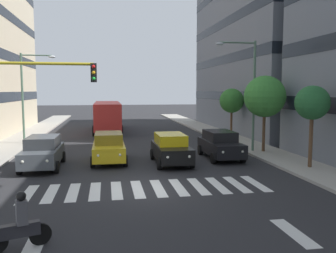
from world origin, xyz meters
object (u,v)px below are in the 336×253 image
object	(u,v)px
street_tree_1	(265,97)
traffic_light_gantry	(7,103)
car_3	(43,152)
bus_behind_traffic	(107,114)
street_lamp_right	(28,89)
street_tree_2	(232,101)
car_0	(220,144)
motorcycle_with_rider	(20,225)
car_1	(171,148)
street_tree_0	(312,103)
street_lamp_left	(248,85)
car_2	(109,147)

from	to	relation	value
street_tree_1	traffic_light_gantry	bearing A→B (deg)	26.99
car_3	bus_behind_traffic	world-z (taller)	bus_behind_traffic
street_lamp_right	street_tree_2	world-z (taller)	street_lamp_right
car_0	street_tree_1	size ratio (longest dim) A/B	0.88
motorcycle_with_rider	traffic_light_gantry	bearing A→B (deg)	-73.64
traffic_light_gantry	car_1	bearing A→B (deg)	-145.96
motorcycle_with_rider	street_lamp_right	distance (m)	19.87
car_0	street_tree_2	size ratio (longest dim) A/B	1.04
car_0	street_tree_0	world-z (taller)	street_tree_0
car_1	street_lamp_right	world-z (taller)	street_lamp_right
street_tree_1	street_tree_0	bearing A→B (deg)	93.41
street_lamp_right	street_tree_1	bearing A→B (deg)	157.64
traffic_light_gantry	car_3	bearing A→B (deg)	-94.30
street_lamp_left	street_tree_2	size ratio (longest dim) A/B	1.73
car_0	street_tree_1	world-z (taller)	street_tree_1
car_2	motorcycle_with_rider	xyz separation A→B (m)	(2.44, 11.38, -0.24)
traffic_light_gantry	street_lamp_left	xyz separation A→B (m)	(-13.22, -7.63, 0.87)
car_0	traffic_light_gantry	bearing A→B (deg)	29.20
motorcycle_with_rider	street_tree_0	world-z (taller)	street_tree_0
street_lamp_right	bus_behind_traffic	bearing A→B (deg)	-127.38
traffic_light_gantry	street_tree_1	xyz separation A→B (m)	(-14.27, -7.26, 0.07)
car_0	street_lamp_left	world-z (taller)	street_lamp_left
car_3	street_tree_2	xyz separation A→B (m)	(-14.32, -9.59, 2.44)
car_2	motorcycle_with_rider	bearing A→B (deg)	77.90
street_tree_2	street_lamp_left	bearing A→B (deg)	78.21
bus_behind_traffic	car_2	bearing A→B (deg)	90.00
bus_behind_traffic	street_tree_1	world-z (taller)	street_tree_1
car_2	car_3	distance (m)	3.72
street_lamp_left	street_tree_2	bearing A→B (deg)	-101.79
traffic_light_gantry	street_lamp_left	distance (m)	15.29
car_1	motorcycle_with_rider	distance (m)	11.89
car_0	street_tree_0	xyz separation A→B (m)	(-3.74, 3.85, 2.67)
street_tree_0	car_2	bearing A→B (deg)	-20.62
car_1	street_lamp_left	distance (m)	7.28
motorcycle_with_rider	street_tree_1	distance (m)	18.10
car_0	street_tree_0	bearing A→B (deg)	134.17
car_3	street_lamp_left	xyz separation A→B (m)	(-12.83, -2.47, 3.74)
street_tree_2	bus_behind_traffic	bearing A→B (deg)	-33.66
car_2	car_3	xyz separation A→B (m)	(3.58, 1.03, 0.00)
street_tree_1	motorcycle_with_rider	bearing A→B (deg)	44.35
traffic_light_gantry	street_lamp_right	xyz separation A→B (m)	(2.08, -13.99, 0.62)
car_3	motorcycle_with_rider	distance (m)	10.41
car_2	street_lamp_left	xyz separation A→B (m)	(-9.26, -1.44, 3.74)
traffic_light_gantry	street_tree_1	size ratio (longest dim) A/B	1.09
street_lamp_right	car_3	bearing A→B (deg)	105.59
car_3	street_tree_1	world-z (taller)	street_tree_1
street_tree_0	street_lamp_right	bearing A→B (deg)	-35.31
car_3	street_tree_2	world-z (taller)	street_tree_2
car_2	street_tree_2	xyz separation A→B (m)	(-10.75, -8.56, 2.44)
car_3	street_tree_1	xyz separation A→B (m)	(-13.88, -2.11, 2.94)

